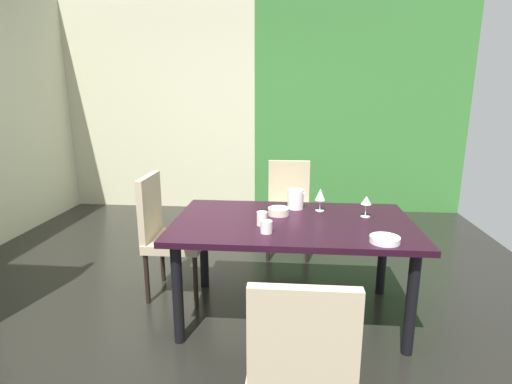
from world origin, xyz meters
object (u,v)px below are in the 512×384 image
object	(u,v)px
wine_glass_right	(320,195)
serving_bowl_left	(279,211)
serving_bowl_rear	(385,240)
chair_head_far	(289,203)
dining_table	(293,232)
cup_center	(262,219)
wine_glass_front	(366,201)
chair_left_far	(166,230)
chair_head_near	(301,362)
cup_east	(266,227)
pitcher_near_shelf	(296,199)

from	to	relation	value
wine_glass_right	serving_bowl_left	distance (m)	0.35
serving_bowl_rear	chair_head_far	bearing A→B (deg)	109.78
wine_glass_right	serving_bowl_rear	distance (m)	0.73
dining_table	serving_bowl_rear	world-z (taller)	serving_bowl_rear
chair_head_far	cup_center	size ratio (longest dim) A/B	9.99
chair_head_far	wine_glass_front	xyz separation A→B (m)	(0.55, -1.09, 0.33)
chair_left_far	wine_glass_right	distance (m)	1.24
serving_bowl_rear	cup_center	size ratio (longest dim) A/B	1.91
chair_head_near	wine_glass_right	xyz separation A→B (m)	(0.17, 1.48, 0.34)
wine_glass_front	serving_bowl_left	distance (m)	0.63
serving_bowl_left	cup_center	xyz separation A→B (m)	(-0.10, -0.25, 0.02)
wine_glass_right	cup_east	xyz separation A→B (m)	(-0.37, -0.53, -0.08)
pitcher_near_shelf	serving_bowl_rear	bearing A→B (deg)	-52.45
wine_glass_front	wine_glass_right	distance (m)	0.34
chair_head_far	wine_glass_right	world-z (taller)	chair_head_far
wine_glass_front	serving_bowl_left	world-z (taller)	wine_glass_front
chair_left_far	cup_center	bearing A→B (deg)	64.44
wine_glass_right	dining_table	bearing A→B (deg)	-128.19
cup_east	cup_center	distance (m)	0.15
chair_head_near	pitcher_near_shelf	distance (m)	1.55
chair_head_far	serving_bowl_rear	size ratio (longest dim) A/B	5.23
wine_glass_front	pitcher_near_shelf	world-z (taller)	wine_glass_front
wine_glass_front	chair_left_far	bearing A→B (deg)	175.20
chair_head_near	serving_bowl_rear	xyz separation A→B (m)	(0.51, 0.85, 0.23)
chair_head_near	chair_head_far	bearing A→B (deg)	91.59
dining_table	chair_head_near	bearing A→B (deg)	-88.40
dining_table	pitcher_near_shelf	size ratio (longest dim) A/B	11.00
chair_left_far	serving_bowl_left	world-z (taller)	chair_left_far
wine_glass_front	cup_center	bearing A→B (deg)	-160.90
wine_glass_right	cup_east	bearing A→B (deg)	-125.19
serving_bowl_left	cup_center	distance (m)	0.27
chair_head_far	serving_bowl_left	world-z (taller)	chair_head_far
serving_bowl_left	chair_head_far	bearing A→B (deg)	86.41
pitcher_near_shelf	wine_glass_right	bearing A→B (deg)	-13.30
dining_table	pitcher_near_shelf	distance (m)	0.34
dining_table	serving_bowl_left	bearing A→B (deg)	128.80
chair_left_far	wine_glass_right	bearing A→B (deg)	89.89
chair_head_near	cup_east	bearing A→B (deg)	101.96
dining_table	wine_glass_front	xyz separation A→B (m)	(0.52, 0.13, 0.20)
wine_glass_right	serving_bowl_rear	world-z (taller)	wine_glass_right
cup_center	wine_glass_right	bearing A→B (deg)	42.59
chair_left_far	cup_east	world-z (taller)	chair_left_far
wine_glass_front	serving_bowl_rear	world-z (taller)	wine_glass_front
pitcher_near_shelf	cup_center	bearing A→B (deg)	-118.52
serving_bowl_rear	pitcher_near_shelf	size ratio (longest dim) A/B	1.18
wine_glass_front	cup_center	xyz separation A→B (m)	(-0.72, -0.25, -0.07)
chair_head_near	cup_east	xyz separation A→B (m)	(-0.20, 0.96, 0.25)
serving_bowl_rear	chair_left_far	bearing A→B (deg)	157.54
chair_head_near	serving_bowl_rear	size ratio (longest dim) A/B	5.16
wine_glass_right	wine_glass_front	bearing A→B (deg)	-21.62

